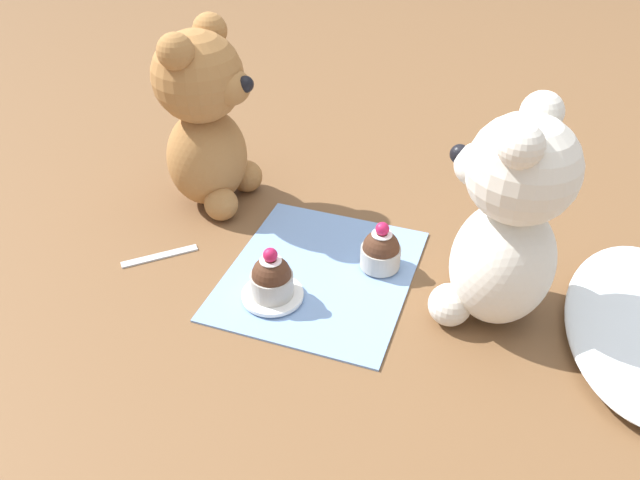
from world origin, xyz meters
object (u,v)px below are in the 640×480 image
(saucer_plate, at_px, (273,295))
(teaspoon, at_px, (160,255))
(cupcake_near_tan_bear, at_px, (272,278))
(teddy_bear_cream, at_px, (507,224))
(teddy_bear_tan, at_px, (205,119))
(cupcake_near_cream_bear, at_px, (381,251))

(saucer_plate, bearing_deg, teaspoon, -99.08)
(saucer_plate, height_order, cupcake_near_tan_bear, cupcake_near_tan_bear)
(teddy_bear_cream, relative_size, teddy_bear_tan, 0.99)
(teddy_bear_cream, xyz_separation_m, teddy_bear_tan, (-0.11, -0.43, 0.01))
(cupcake_near_cream_bear, height_order, cupcake_near_tan_bear, cupcake_near_tan_bear)
(teddy_bear_cream, distance_m, cupcake_near_tan_bear, 0.28)
(cupcake_near_tan_bear, bearing_deg, teddy_bear_tan, -136.28)
(cupcake_near_cream_bear, xyz_separation_m, teaspoon, (0.07, -0.28, -0.03))
(cupcake_near_cream_bear, bearing_deg, saucer_plate, -46.37)
(cupcake_near_cream_bear, bearing_deg, teaspoon, -75.33)
(teddy_bear_cream, relative_size, saucer_plate, 3.47)
(teddy_bear_cream, relative_size, cupcake_near_cream_bear, 3.94)
(cupcake_near_cream_bear, height_order, saucer_plate, cupcake_near_cream_bear)
(cupcake_near_cream_bear, xyz_separation_m, saucer_plate, (0.10, -0.11, -0.02))
(teddy_bear_cream, distance_m, teaspoon, 0.45)
(teddy_bear_tan, distance_m, cupcake_near_tan_bear, 0.27)
(teddy_bear_tan, height_order, teaspoon, teddy_bear_tan)
(teddy_bear_tan, distance_m, saucer_plate, 0.28)
(teddy_bear_tan, bearing_deg, teddy_bear_cream, -103.25)
(teddy_bear_tan, bearing_deg, saucer_plate, -135.06)
(teddy_bear_cream, bearing_deg, cupcake_near_cream_bear, -92.53)
(saucer_plate, distance_m, cupcake_near_tan_bear, 0.03)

